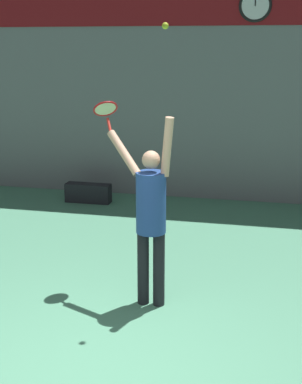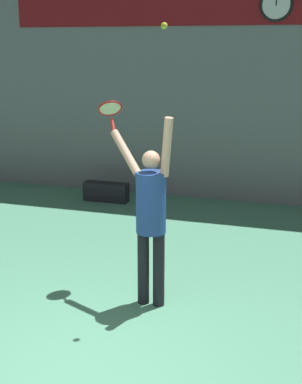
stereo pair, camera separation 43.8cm
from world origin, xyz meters
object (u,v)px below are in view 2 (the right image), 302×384
at_px(scoreboard_clock, 276,5).
at_px(tennis_racket, 110,110).
at_px(tennis_ball, 164,26).
at_px(tennis_player, 151,212).
at_px(equipment_bag, 106,192).

bearing_deg(scoreboard_clock, tennis_racket, -110.70).
relative_size(scoreboard_clock, tennis_racket, 1.50).
height_order(tennis_racket, tennis_ball, tennis_ball).
bearing_deg(tennis_ball, tennis_racket, 144.26).
bearing_deg(tennis_player, tennis_racket, 142.95).
distance_m(scoreboard_clock, tennis_player, 5.03).
relative_size(tennis_racket, equipment_bag, 0.44).
relative_size(scoreboard_clock, tennis_ball, 8.63).
bearing_deg(equipment_bag, tennis_racket, -66.61).
relative_size(tennis_racket, tennis_ball, 5.73).
height_order(tennis_player, tennis_racket, tennis_racket).
bearing_deg(equipment_bag, scoreboard_clock, 13.57).
distance_m(tennis_ball, equipment_bag, 5.19).
height_order(tennis_player, equipment_bag, tennis_player).
relative_size(tennis_ball, equipment_bag, 0.08).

